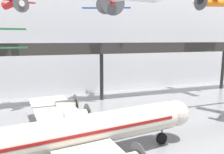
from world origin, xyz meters
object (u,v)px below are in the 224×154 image
(suspended_plane_red_highwing, at_px, (12,3))
(airliner_silver_main, at_px, (67,135))
(suspended_plane_orange_highwing, at_px, (214,3))
(suspended_plane_blue_trainer, at_px, (106,6))

(suspended_plane_red_highwing, bearing_deg, airliner_silver_main, -14.94)
(suspended_plane_red_highwing, distance_m, suspended_plane_orange_highwing, 36.62)
(airliner_silver_main, bearing_deg, suspended_plane_blue_trainer, 55.73)
(suspended_plane_red_highwing, xyz_separation_m, suspended_plane_blue_trainer, (15.10, 1.43, 0.50))
(suspended_plane_red_highwing, distance_m, suspended_plane_blue_trainer, 15.17)
(airliner_silver_main, bearing_deg, suspended_plane_orange_highwing, 21.13)
(airliner_silver_main, distance_m, suspended_plane_blue_trainer, 25.99)
(suspended_plane_orange_highwing, bearing_deg, airliner_silver_main, 23.92)
(suspended_plane_red_highwing, xyz_separation_m, suspended_plane_orange_highwing, (36.55, -1.16, 1.80))
(suspended_plane_red_highwing, bearing_deg, suspended_plane_blue_trainer, 64.65)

